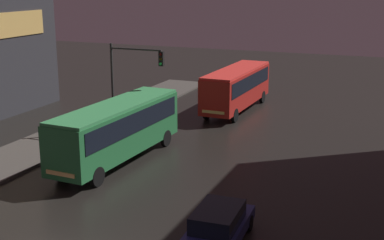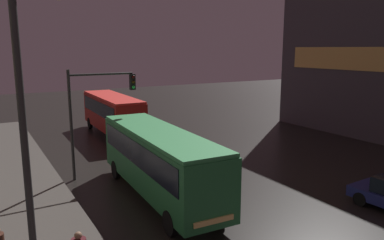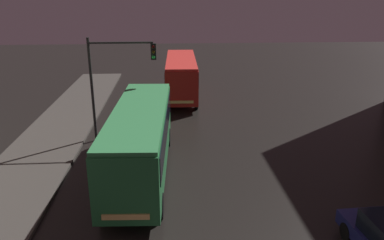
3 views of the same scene
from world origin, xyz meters
name	(u,v)px [view 3 (image 3 of 3)]	position (x,y,z in m)	size (l,w,h in m)	color
sidewalk_left	(17,183)	(-9.00, 10.00, 0.07)	(4.00, 48.00, 0.15)	#47423D
bus_near	(141,135)	(-3.36, 10.60, 2.03)	(2.86, 10.22, 3.30)	#236B38
bus_far	(181,73)	(-0.94, 24.64, 2.01)	(2.67, 9.75, 3.27)	#AD1E19
traffic_light_main	(115,72)	(-5.01, 15.18, 4.12)	(3.76, 0.35, 6.01)	#2D2D2D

